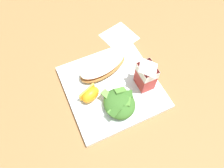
{
  "coord_description": "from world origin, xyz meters",
  "views": [
    {
      "loc": [
        0.28,
        -0.13,
        0.57
      ],
      "look_at": [
        0.0,
        0.0,
        0.03
      ],
      "focal_mm": 32.48,
      "sensor_mm": 36.0,
      "label": 1
    }
  ],
  "objects_px": {
    "white_plate": "(112,87)",
    "orange_wedge_front": "(90,94)",
    "milk_carton": "(146,74)",
    "green_salad_pile": "(119,103)",
    "paper_napkin": "(119,37)",
    "cheesy_pizza_bread": "(103,66)"
  },
  "relations": [
    {
      "from": "milk_carton",
      "to": "green_salad_pile",
      "type": "bearing_deg",
      "value": -70.83
    },
    {
      "from": "green_salad_pile",
      "to": "paper_napkin",
      "type": "bearing_deg",
      "value": 153.97
    },
    {
      "from": "green_salad_pile",
      "to": "orange_wedge_front",
      "type": "height_order",
      "value": "green_salad_pile"
    },
    {
      "from": "cheesy_pizza_bread",
      "to": "orange_wedge_front",
      "type": "height_order",
      "value": "orange_wedge_front"
    },
    {
      "from": "white_plate",
      "to": "milk_carton",
      "type": "xyz_separation_m",
      "value": [
        0.04,
        0.09,
        0.07
      ]
    },
    {
      "from": "cheesy_pizza_bread",
      "to": "paper_napkin",
      "type": "xyz_separation_m",
      "value": [
        -0.12,
        0.12,
        -0.03
      ]
    },
    {
      "from": "cheesy_pizza_bread",
      "to": "green_salad_pile",
      "type": "height_order",
      "value": "green_salad_pile"
    },
    {
      "from": "cheesy_pizza_bread",
      "to": "orange_wedge_front",
      "type": "distance_m",
      "value": 0.11
    },
    {
      "from": "white_plate",
      "to": "cheesy_pizza_bread",
      "type": "bearing_deg",
      "value": -179.82
    },
    {
      "from": "green_salad_pile",
      "to": "milk_carton",
      "type": "xyz_separation_m",
      "value": [
        -0.04,
        0.1,
        0.04
      ]
    },
    {
      "from": "paper_napkin",
      "to": "orange_wedge_front",
      "type": "bearing_deg",
      "value": -44.19
    },
    {
      "from": "orange_wedge_front",
      "to": "green_salad_pile",
      "type": "bearing_deg",
      "value": 46.42
    },
    {
      "from": "cheesy_pizza_bread",
      "to": "milk_carton",
      "type": "height_order",
      "value": "milk_carton"
    },
    {
      "from": "white_plate",
      "to": "paper_napkin",
      "type": "height_order",
      "value": "white_plate"
    },
    {
      "from": "milk_carton",
      "to": "paper_napkin",
      "type": "height_order",
      "value": "milk_carton"
    },
    {
      "from": "white_plate",
      "to": "orange_wedge_front",
      "type": "distance_m",
      "value": 0.08
    },
    {
      "from": "white_plate",
      "to": "green_salad_pile",
      "type": "relative_size",
      "value": 2.66
    },
    {
      "from": "green_salad_pile",
      "to": "paper_napkin",
      "type": "xyz_separation_m",
      "value": [
        -0.26,
        0.13,
        -0.04
      ]
    },
    {
      "from": "green_salad_pile",
      "to": "orange_wedge_front",
      "type": "distance_m",
      "value": 0.09
    },
    {
      "from": "orange_wedge_front",
      "to": "paper_napkin",
      "type": "xyz_separation_m",
      "value": [
        -0.2,
        0.19,
        -0.03
      ]
    },
    {
      "from": "green_salad_pile",
      "to": "paper_napkin",
      "type": "distance_m",
      "value": 0.29
    },
    {
      "from": "green_salad_pile",
      "to": "cheesy_pizza_bread",
      "type": "bearing_deg",
      "value": 175.79
    }
  ]
}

